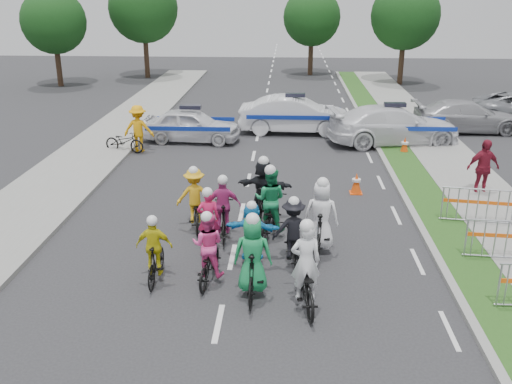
# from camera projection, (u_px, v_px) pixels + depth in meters

# --- Properties ---
(ground) EXTENTS (90.00, 90.00, 0.00)m
(ground) POSITION_uv_depth(u_px,v_px,m) (218.00, 323.00, 11.52)
(ground) COLOR #28282B
(ground) RESTS_ON ground
(curb_right) EXTENTS (0.20, 60.00, 0.12)m
(curb_right) POSITION_uv_depth(u_px,v_px,m) (421.00, 227.00, 15.92)
(curb_right) COLOR gray
(curb_right) RESTS_ON ground
(grass_strip) EXTENTS (1.20, 60.00, 0.11)m
(grass_strip) POSITION_uv_depth(u_px,v_px,m) (446.00, 228.00, 15.89)
(grass_strip) COLOR #204817
(grass_strip) RESTS_ON ground
(sidewalk_right) EXTENTS (2.40, 60.00, 0.13)m
(sidewalk_right) POSITION_uv_depth(u_px,v_px,m) (512.00, 229.00, 15.79)
(sidewalk_right) COLOR gray
(sidewalk_right) RESTS_ON ground
(sidewalk_left) EXTENTS (3.00, 60.00, 0.13)m
(sidewalk_left) POSITION_uv_depth(u_px,v_px,m) (16.00, 218.00, 16.52)
(sidewalk_left) COLOR gray
(sidewalk_left) RESTS_ON ground
(rider_0) EXTENTS (0.94, 2.05, 2.02)m
(rider_0) POSITION_uv_depth(u_px,v_px,m) (305.00, 277.00, 11.97)
(rider_0) COLOR black
(rider_0) RESTS_ON ground
(rider_1) EXTENTS (0.85, 1.91, 1.99)m
(rider_1) POSITION_uv_depth(u_px,v_px,m) (253.00, 264.00, 12.29)
(rider_1) COLOR black
(rider_1) RESTS_ON ground
(rider_2) EXTENTS (0.79, 1.77, 1.76)m
(rider_2) POSITION_uv_depth(u_px,v_px,m) (208.00, 255.00, 12.97)
(rider_2) COLOR black
(rider_2) RESTS_ON ground
(rider_3) EXTENTS (0.83, 1.58, 1.66)m
(rider_3) POSITION_uv_depth(u_px,v_px,m) (155.00, 255.00, 12.98)
(rider_3) COLOR black
(rider_3) RESTS_ON ground
(rider_4) EXTENTS (1.07, 1.83, 1.79)m
(rider_4) POSITION_uv_depth(u_px,v_px,m) (293.00, 238.00, 13.74)
(rider_4) COLOR black
(rider_4) RESTS_ON ground
(rider_5) EXTENTS (1.38, 1.65, 1.68)m
(rider_5) POSITION_uv_depth(u_px,v_px,m) (252.00, 237.00, 13.72)
(rider_5) COLOR black
(rider_5) RESTS_ON ground
(rider_6) EXTENTS (0.93, 1.85, 1.80)m
(rider_6) POSITION_uv_depth(u_px,v_px,m) (209.00, 231.00, 14.36)
(rider_6) COLOR black
(rider_6) RESTS_ON ground
(rider_7) EXTENTS (0.92, 2.00, 2.05)m
(rider_7) POSITION_uv_depth(u_px,v_px,m) (321.00, 224.00, 14.32)
(rider_7) COLOR black
(rider_7) RESTS_ON ground
(rider_8) EXTENTS (1.07, 2.09, 2.03)m
(rider_8) POSITION_uv_depth(u_px,v_px,m) (270.00, 210.00, 15.34)
(rider_8) COLOR black
(rider_8) RESTS_ON ground
(rider_9) EXTENTS (0.94, 1.76, 1.82)m
(rider_9) POSITION_uv_depth(u_px,v_px,m) (224.00, 214.00, 15.18)
(rider_9) COLOR black
(rider_9) RESTS_ON ground
(rider_10) EXTENTS (1.10, 1.87, 1.83)m
(rider_10) POSITION_uv_depth(u_px,v_px,m) (195.00, 204.00, 15.86)
(rider_10) COLOR black
(rider_10) RESTS_ON ground
(rider_11) EXTENTS (1.65, 1.96, 1.99)m
(rider_11) POSITION_uv_depth(u_px,v_px,m) (263.00, 195.00, 16.20)
(rider_11) COLOR black
(rider_11) RESTS_ON ground
(police_car_0) EXTENTS (4.33, 2.04, 1.43)m
(police_car_0) POSITION_uv_depth(u_px,v_px,m) (191.00, 125.00, 24.67)
(police_car_0) COLOR white
(police_car_0) RESTS_ON ground
(police_car_1) EXTENTS (5.08, 1.86, 1.66)m
(police_car_1) POSITION_uv_depth(u_px,v_px,m) (295.00, 115.00, 26.09)
(police_car_1) COLOR white
(police_car_1) RESTS_ON ground
(police_car_2) EXTENTS (5.89, 3.17, 1.62)m
(police_car_2) POSITION_uv_depth(u_px,v_px,m) (393.00, 125.00, 24.27)
(police_car_2) COLOR white
(police_car_2) RESTS_ON ground
(civilian_sedan) EXTENTS (4.99, 2.16, 1.43)m
(civilian_sedan) POSITION_uv_depth(u_px,v_px,m) (467.00, 116.00, 26.33)
(civilian_sedan) COLOR #A5A5A9
(civilian_sedan) RESTS_ON ground
(spectator_2) EXTENTS (1.17, 0.69, 1.87)m
(spectator_2) POSITION_uv_depth(u_px,v_px,m) (483.00, 168.00, 18.20)
(spectator_2) COLOR maroon
(spectator_2) RESTS_ON ground
(marshal_hiviz) EXTENTS (1.25, 0.75, 1.90)m
(marshal_hiviz) POSITION_uv_depth(u_px,v_px,m) (138.00, 129.00, 23.11)
(marshal_hiviz) COLOR #F0A00C
(marshal_hiviz) RESTS_ON ground
(barrier_1) EXTENTS (2.03, 0.66, 1.12)m
(barrier_1) POSITION_uv_depth(u_px,v_px,m) (506.00, 242.00, 13.86)
(barrier_1) COLOR #A5A8AD
(barrier_1) RESTS_ON ground
(barrier_2) EXTENTS (2.05, 0.77, 1.12)m
(barrier_2) POSITION_uv_depth(u_px,v_px,m) (477.00, 207.00, 16.00)
(barrier_2) COLOR #A5A8AD
(barrier_2) RESTS_ON ground
(cone_0) EXTENTS (0.40, 0.40, 0.70)m
(cone_0) POSITION_uv_depth(u_px,v_px,m) (356.00, 183.00, 18.60)
(cone_0) COLOR #F24C0C
(cone_0) RESTS_ON ground
(cone_1) EXTENTS (0.40, 0.40, 0.70)m
(cone_1) POSITION_uv_depth(u_px,v_px,m) (405.00, 146.00, 22.96)
(cone_1) COLOR #F24C0C
(cone_1) RESTS_ON ground
(parked_bike) EXTENTS (1.80, 1.01, 0.90)m
(parked_bike) POSITION_uv_depth(u_px,v_px,m) (124.00, 141.00, 23.16)
(parked_bike) COLOR black
(parked_bike) RESTS_ON ground
(tree_0) EXTENTS (4.20, 4.20, 6.30)m
(tree_0) POSITION_uv_depth(u_px,v_px,m) (53.00, 22.00, 37.08)
(tree_0) COLOR #382619
(tree_0) RESTS_ON ground
(tree_1) EXTENTS (4.55, 4.55, 6.82)m
(tree_1) POSITION_uv_depth(u_px,v_px,m) (405.00, 15.00, 37.64)
(tree_1) COLOR #382619
(tree_1) RESTS_ON ground
(tree_3) EXTENTS (4.90, 4.90, 7.35)m
(tree_3) POSITION_uv_depth(u_px,v_px,m) (143.00, 8.00, 40.33)
(tree_3) COLOR #382619
(tree_3) RESTS_ON ground
(tree_4) EXTENTS (4.20, 4.20, 6.30)m
(tree_4) POSITION_uv_depth(u_px,v_px,m) (312.00, 17.00, 41.82)
(tree_4) COLOR #382619
(tree_4) RESTS_ON ground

